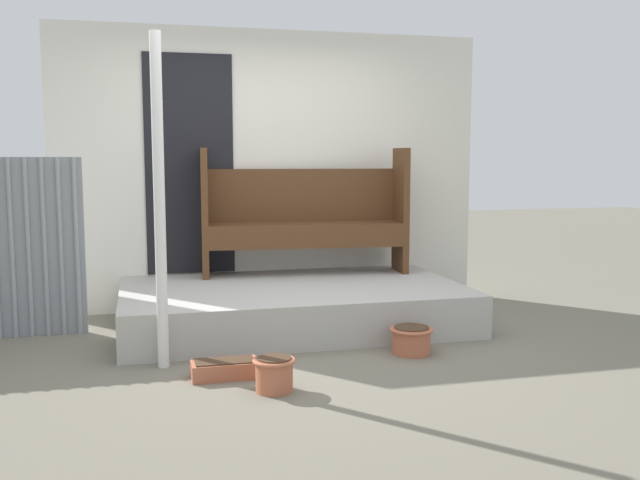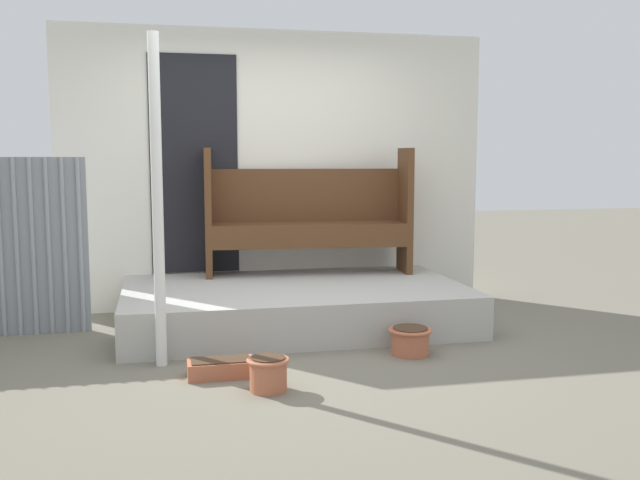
{
  "view_description": "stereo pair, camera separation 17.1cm",
  "coord_description": "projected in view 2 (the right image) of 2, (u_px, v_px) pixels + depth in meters",
  "views": [
    {
      "loc": [
        -1.09,
        -4.97,
        1.45
      ],
      "look_at": [
        0.25,
        0.29,
        0.8
      ],
      "focal_mm": 40.0,
      "sensor_mm": 36.0,
      "label": 1
    },
    {
      "loc": [
        -0.93,
        -5.01,
        1.45
      ],
      "look_at": [
        0.25,
        0.29,
        0.8
      ],
      "focal_mm": 40.0,
      "sensor_mm": 36.0,
      "label": 2
    }
  ],
  "objects": [
    {
      "name": "porch_slab",
      "position": [
        295.0,
        305.0,
        6.05
      ],
      "size": [
        2.84,
        1.69,
        0.35
      ],
      "color": "#B2AFA8",
      "rests_on": "ground_plane"
    },
    {
      "name": "flower_pot_middle",
      "position": [
        410.0,
        340.0,
        5.18
      ],
      "size": [
        0.32,
        0.32,
        0.2
      ],
      "color": "#B26042",
      "rests_on": "ground_plane"
    },
    {
      "name": "bench",
      "position": [
        308.0,
        212.0,
        6.6
      ],
      "size": [
        1.91,
        0.55,
        1.16
      ],
      "rotation": [
        0.0,
        0.0,
        -0.08
      ],
      "color": "#54331C",
      "rests_on": "porch_slab"
    },
    {
      "name": "support_post",
      "position": [
        157.0,
        203.0,
        4.79
      ],
      "size": [
        0.08,
        0.08,
        2.25
      ],
      "color": "white",
      "rests_on": "ground_plane"
    },
    {
      "name": "ground_plane",
      "position": [
        296.0,
        353.0,
        5.23
      ],
      "size": [
        24.0,
        24.0,
        0.0
      ],
      "primitive_type": "plane",
      "color": "#706B5B"
    },
    {
      "name": "planter_box_rect",
      "position": [
        221.0,
        368.0,
        4.67
      ],
      "size": [
        0.43,
        0.22,
        0.12
      ],
      "color": "#B26042",
      "rests_on": "ground_plane"
    },
    {
      "name": "flower_pot_left",
      "position": [
        268.0,
        372.0,
        4.38
      ],
      "size": [
        0.27,
        0.27,
        0.21
      ],
      "color": "#B26042",
      "rests_on": "ground_plane"
    },
    {
      "name": "house_wall",
      "position": [
        274.0,
        170.0,
        6.75
      ],
      "size": [
        4.04,
        0.08,
        2.6
      ],
      "color": "white",
      "rests_on": "ground_plane"
    }
  ]
}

